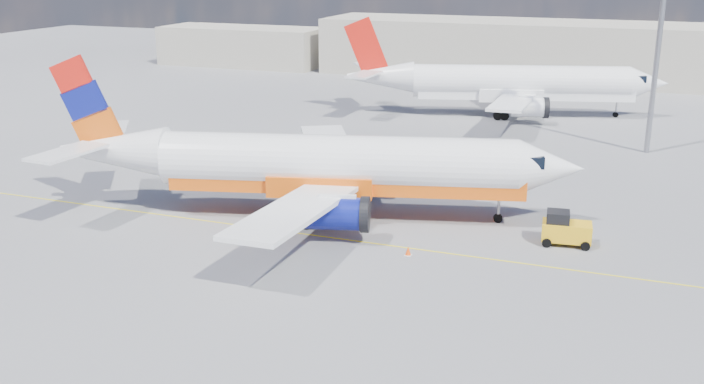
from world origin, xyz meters
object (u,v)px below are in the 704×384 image
(main_jet, at_px, (321,165))
(gse_tug, at_px, (565,229))
(second_jet, at_px, (510,84))
(traffic_cone, at_px, (408,251))

(main_jet, height_order, gse_tug, main_jet)
(second_jet, bearing_deg, gse_tug, -91.03)
(traffic_cone, bearing_deg, gse_tug, 31.62)
(main_jet, distance_m, second_jet, 39.85)
(gse_tug, relative_size, traffic_cone, 5.58)
(main_jet, relative_size, gse_tug, 11.52)
(gse_tug, bearing_deg, second_jet, 98.38)
(traffic_cone, bearing_deg, main_jet, 147.70)
(main_jet, xyz_separation_m, traffic_cone, (7.68, -4.86, -3.38))
(main_jet, distance_m, traffic_cone, 9.70)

